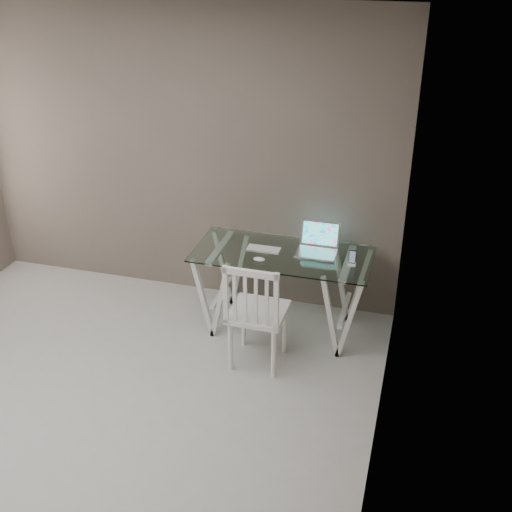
{
  "coord_description": "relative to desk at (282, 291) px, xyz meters",
  "views": [
    {
      "loc": [
        2.13,
        -2.89,
        3.21
      ],
      "look_at": [
        0.9,
        1.48,
        0.85
      ],
      "focal_mm": 45.0,
      "sensor_mm": 36.0,
      "label": 1
    }
  ],
  "objects": [
    {
      "name": "mouse",
      "position": [
        -0.16,
        -0.18,
        0.38
      ],
      "size": [
        0.1,
        0.06,
        0.03
      ],
      "primitive_type": "ellipsoid",
      "color": "white",
      "rests_on": "desk"
    },
    {
      "name": "desk",
      "position": [
        0.0,
        0.0,
        0.0
      ],
      "size": [
        1.5,
        0.7,
        0.75
      ],
      "color": "silver",
      "rests_on": "ground"
    },
    {
      "name": "room",
      "position": [
        -1.11,
        -1.76,
        1.33
      ],
      "size": [
        4.5,
        4.52,
        2.71
      ],
      "color": "#ABA9A4",
      "rests_on": "ground"
    },
    {
      "name": "laptop",
      "position": [
        0.27,
        0.13,
        0.42
      ],
      "size": [
        0.33,
        0.3,
        0.23
      ],
      "color": "silver",
      "rests_on": "desk"
    },
    {
      "name": "chair",
      "position": [
        -0.07,
        -0.6,
        0.15
      ],
      "size": [
        0.44,
        0.44,
        0.96
      ],
      "rotation": [
        0.0,
        0.0,
        -0.01
      ],
      "color": "white",
      "rests_on": "ground"
    },
    {
      "name": "keyboard",
      "position": [
        -0.17,
        0.03,
        0.37
      ],
      "size": [
        0.3,
        0.13,
        0.01
      ],
      "primitive_type": "cube",
      "color": "silver",
      "rests_on": "desk"
    },
    {
      "name": "phone_dock",
      "position": [
        0.59,
        -0.05,
        0.4
      ],
      "size": [
        0.07,
        0.07,
        0.13
      ],
      "color": "white",
      "rests_on": "desk"
    }
  ]
}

